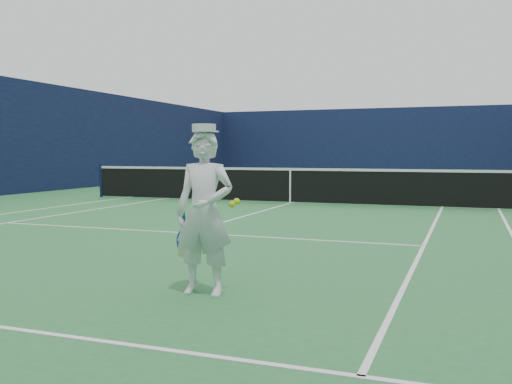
% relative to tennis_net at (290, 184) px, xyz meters
% --- Properties ---
extents(ground, '(80.00, 80.00, 0.00)m').
position_rel_tennis_net_xyz_m(ground, '(0.00, 0.00, -0.55)').
color(ground, '#2A7039').
rests_on(ground, ground).
extents(court_markings, '(11.03, 23.83, 0.01)m').
position_rel_tennis_net_xyz_m(court_markings, '(0.00, 0.00, -0.55)').
color(court_markings, white).
rests_on(court_markings, ground).
extents(windscreen_fence, '(20.12, 36.12, 4.00)m').
position_rel_tennis_net_xyz_m(windscreen_fence, '(0.00, 0.00, 1.45)').
color(windscreen_fence, '#0F1739').
rests_on(windscreen_fence, ground).
extents(tennis_net, '(12.88, 0.09, 1.07)m').
position_rel_tennis_net_xyz_m(tennis_net, '(0.00, 0.00, 0.00)').
color(tennis_net, '#141E4C').
rests_on(tennis_net, ground).
extents(tennis_player, '(0.77, 0.46, 1.74)m').
position_rel_tennis_net_xyz_m(tennis_player, '(2.23, -10.27, 0.29)').
color(tennis_player, white).
rests_on(tennis_player, ground).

